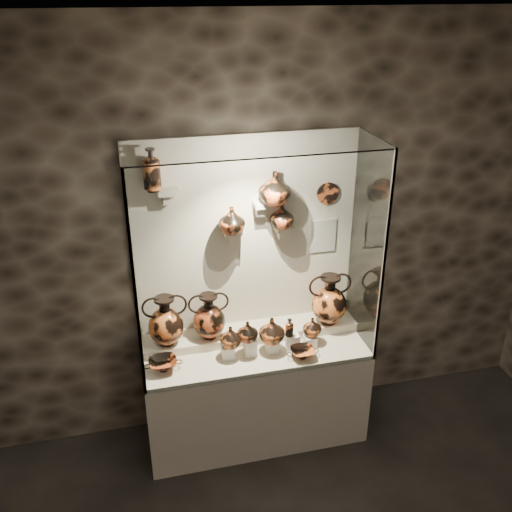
{
  "coord_description": "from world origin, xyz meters",
  "views": [
    {
      "loc": [
        -0.85,
        -1.3,
        3.34
      ],
      "look_at": [
        0.01,
        2.2,
        1.6
      ],
      "focal_mm": 40.0,
      "sensor_mm": 36.0,
      "label": 1
    }
  ],
  "objects_px": {
    "kylix_right": "(303,352)",
    "lekythos_tall": "(151,168)",
    "amphora_mid": "(209,316)",
    "ovoid_vase_c": "(282,216)",
    "lekythos_small": "(289,327)",
    "ovoid_vase_a": "(232,220)",
    "amphora_right": "(329,299)",
    "jug_a": "(231,337)",
    "jug_c": "(272,330)",
    "jug_e": "(312,327)",
    "amphora_left": "(166,321)",
    "jug_b": "(248,331)",
    "ovoid_vase_b": "(275,188)",
    "kylix_left": "(163,364)"
  },
  "relations": [
    {
      "from": "lekythos_tall",
      "to": "kylix_left",
      "type": "bearing_deg",
      "value": -94.76
    },
    {
      "from": "amphora_left",
      "to": "ovoid_vase_a",
      "type": "distance_m",
      "value": 0.89
    },
    {
      "from": "jug_a",
      "to": "jug_b",
      "type": "xyz_separation_m",
      "value": [
        0.13,
        0.0,
        0.03
      ]
    },
    {
      "from": "lekythos_small",
      "to": "ovoid_vase_b",
      "type": "distance_m",
      "value": 1.03
    },
    {
      "from": "amphora_right",
      "to": "kylix_right",
      "type": "xyz_separation_m",
      "value": [
        -0.31,
        -0.31,
        -0.23
      ]
    },
    {
      "from": "amphora_right",
      "to": "lekythos_tall",
      "type": "distance_m",
      "value": 1.7
    },
    {
      "from": "amphora_mid",
      "to": "kylix_right",
      "type": "distance_m",
      "value": 0.75
    },
    {
      "from": "jug_c",
      "to": "amphora_right",
      "type": "bearing_deg",
      "value": 13.84
    },
    {
      "from": "amphora_mid",
      "to": "lekythos_tall",
      "type": "height_order",
      "value": "lekythos_tall"
    },
    {
      "from": "jug_b",
      "to": "kylix_left",
      "type": "relative_size",
      "value": 0.61
    },
    {
      "from": "amphora_right",
      "to": "ovoid_vase_a",
      "type": "xyz_separation_m",
      "value": [
        -0.75,
        0.07,
        0.71
      ]
    },
    {
      "from": "amphora_left",
      "to": "jug_c",
      "type": "xyz_separation_m",
      "value": [
        0.75,
        -0.2,
        -0.08
      ]
    },
    {
      "from": "amphora_mid",
      "to": "jug_a",
      "type": "height_order",
      "value": "amphora_mid"
    },
    {
      "from": "amphora_right",
      "to": "lekythos_tall",
      "type": "height_order",
      "value": "lekythos_tall"
    },
    {
      "from": "amphora_mid",
      "to": "ovoid_vase_c",
      "type": "bearing_deg",
      "value": 22.64
    },
    {
      "from": "ovoid_vase_b",
      "to": "amphora_left",
      "type": "bearing_deg",
      "value": 164.79
    },
    {
      "from": "kylix_left",
      "to": "ovoid_vase_a",
      "type": "xyz_separation_m",
      "value": [
        0.58,
        0.29,
        0.93
      ]
    },
    {
      "from": "jug_c",
      "to": "ovoid_vase_a",
      "type": "xyz_separation_m",
      "value": [
        -0.23,
        0.26,
        0.8
      ]
    },
    {
      "from": "amphora_left",
      "to": "jug_c",
      "type": "height_order",
      "value": "amphora_left"
    },
    {
      "from": "jug_e",
      "to": "lekythos_tall",
      "type": "relative_size",
      "value": 0.46
    },
    {
      "from": "jug_e",
      "to": "kylix_right",
      "type": "bearing_deg",
      "value": -145.99
    },
    {
      "from": "lekythos_small",
      "to": "ovoid_vase_a",
      "type": "distance_m",
      "value": 0.9
    },
    {
      "from": "kylix_left",
      "to": "ovoid_vase_a",
      "type": "relative_size",
      "value": 1.32
    },
    {
      "from": "kylix_right",
      "to": "jug_c",
      "type": "bearing_deg",
      "value": 166.77
    },
    {
      "from": "jug_e",
      "to": "ovoid_vase_c",
      "type": "xyz_separation_m",
      "value": [
        -0.19,
        0.24,
        0.83
      ]
    },
    {
      "from": "jug_e",
      "to": "amphora_left",
      "type": "bearing_deg",
      "value": 153.46
    },
    {
      "from": "lekythos_small",
      "to": "lekythos_tall",
      "type": "bearing_deg",
      "value": 176.14
    },
    {
      "from": "jug_b",
      "to": "ovoid_vase_c",
      "type": "height_order",
      "value": "ovoid_vase_c"
    },
    {
      "from": "jug_e",
      "to": "jug_a",
      "type": "bearing_deg",
      "value": 164.98
    },
    {
      "from": "jug_b",
      "to": "ovoid_vase_a",
      "type": "xyz_separation_m",
      "value": [
        -0.05,
        0.26,
        0.78
      ]
    },
    {
      "from": "jug_c",
      "to": "jug_e",
      "type": "height_order",
      "value": "jug_c"
    },
    {
      "from": "jug_b",
      "to": "kylix_left",
      "type": "distance_m",
      "value": 0.65
    },
    {
      "from": "ovoid_vase_a",
      "to": "jug_b",
      "type": "bearing_deg",
      "value": -65.55
    },
    {
      "from": "jug_b",
      "to": "lekythos_tall",
      "type": "bearing_deg",
      "value": 148.8
    },
    {
      "from": "jug_c",
      "to": "jug_e",
      "type": "distance_m",
      "value": 0.33
    },
    {
      "from": "amphora_left",
      "to": "jug_a",
      "type": "xyz_separation_m",
      "value": [
        0.44,
        -0.2,
        -0.08
      ]
    },
    {
      "from": "jug_c",
      "to": "kylix_right",
      "type": "relative_size",
      "value": 0.87
    },
    {
      "from": "kylix_left",
      "to": "ovoid_vase_a",
      "type": "height_order",
      "value": "ovoid_vase_a"
    },
    {
      "from": "jug_a",
      "to": "ovoid_vase_c",
      "type": "bearing_deg",
      "value": 21.67
    },
    {
      "from": "kylix_right",
      "to": "lekythos_tall",
      "type": "bearing_deg",
      "value": 174.91
    },
    {
      "from": "lekythos_small",
      "to": "amphora_left",
      "type": "bearing_deg",
      "value": -178.47
    },
    {
      "from": "jug_c",
      "to": "lekythos_tall",
      "type": "xyz_separation_m",
      "value": [
        -0.76,
        0.29,
        1.21
      ]
    },
    {
      "from": "jug_e",
      "to": "jug_b",
      "type": "bearing_deg",
      "value": 165.65
    },
    {
      "from": "amphora_right",
      "to": "jug_c",
      "type": "bearing_deg",
      "value": -153.32
    },
    {
      "from": "amphora_right",
      "to": "jug_b",
      "type": "bearing_deg",
      "value": -158.33
    },
    {
      "from": "lekythos_tall",
      "to": "ovoid_vase_b",
      "type": "distance_m",
      "value": 0.86
    },
    {
      "from": "ovoid_vase_c",
      "to": "jug_a",
      "type": "bearing_deg",
      "value": -172.11
    },
    {
      "from": "amphora_left",
      "to": "lekythos_small",
      "type": "relative_size",
      "value": 2.35
    },
    {
      "from": "lekythos_small",
      "to": "lekythos_tall",
      "type": "xyz_separation_m",
      "value": [
        -0.9,
        0.29,
        1.2
      ]
    },
    {
      "from": "jug_a",
      "to": "amphora_right",
      "type": "bearing_deg",
      "value": 3.88
    }
  ]
}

